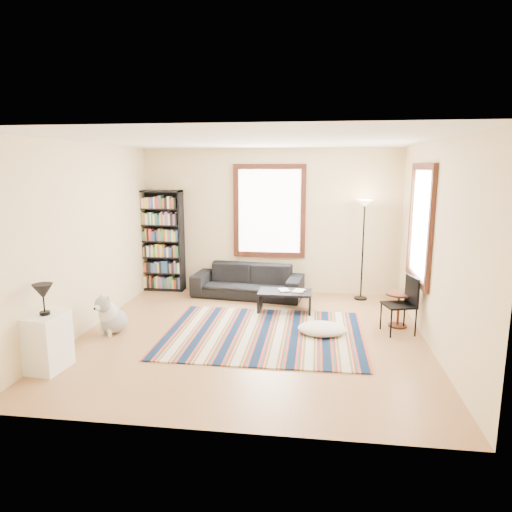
# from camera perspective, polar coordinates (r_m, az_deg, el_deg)

# --- Properties ---
(floor) EXTENTS (5.00, 5.00, 0.10)m
(floor) POSITION_cam_1_polar(r_m,az_deg,el_deg) (6.84, -0.56, -10.30)
(floor) COLOR #9F6849
(floor) RESTS_ON ground
(ceiling) EXTENTS (5.00, 5.00, 0.10)m
(ceiling) POSITION_cam_1_polar(r_m,az_deg,el_deg) (6.38, -0.61, 14.72)
(ceiling) COLOR white
(ceiling) RESTS_ON floor
(wall_back) EXTENTS (5.00, 0.10, 2.80)m
(wall_back) POSITION_cam_1_polar(r_m,az_deg,el_deg) (8.96, 1.73, 4.38)
(wall_back) COLOR beige
(wall_back) RESTS_ON floor
(wall_front) EXTENTS (5.00, 0.10, 2.80)m
(wall_front) POSITION_cam_1_polar(r_m,az_deg,el_deg) (4.00, -5.76, -4.10)
(wall_front) COLOR beige
(wall_front) RESTS_ON floor
(wall_left) EXTENTS (0.10, 5.00, 2.80)m
(wall_left) POSITION_cam_1_polar(r_m,az_deg,el_deg) (7.26, -20.93, 2.08)
(wall_left) COLOR beige
(wall_left) RESTS_ON floor
(wall_right) EXTENTS (0.10, 5.00, 2.80)m
(wall_right) POSITION_cam_1_polar(r_m,az_deg,el_deg) (6.60, 21.91, 1.17)
(wall_right) COLOR beige
(wall_right) RESTS_ON floor
(window_back) EXTENTS (1.20, 0.06, 1.60)m
(window_back) POSITION_cam_1_polar(r_m,az_deg,el_deg) (8.86, 1.68, 5.60)
(window_back) COLOR white
(window_back) RESTS_ON wall_back
(window_right) EXTENTS (0.06, 1.20, 1.60)m
(window_right) POSITION_cam_1_polar(r_m,az_deg,el_deg) (7.33, 19.90, 3.80)
(window_right) COLOR white
(window_right) RESTS_ON wall_right
(rug) EXTENTS (2.91, 2.33, 0.02)m
(rug) POSITION_cam_1_polar(r_m,az_deg,el_deg) (6.86, 0.94, -9.71)
(rug) COLOR #0B1D3A
(rug) RESTS_ON floor
(sofa) EXTENTS (2.16, 1.05, 0.61)m
(sofa) POSITION_cam_1_polar(r_m,az_deg,el_deg) (8.72, -1.03, -3.14)
(sofa) COLOR black
(sofa) RESTS_ON floor
(bookshelf) EXTENTS (0.90, 0.30, 2.00)m
(bookshelf) POSITION_cam_1_polar(r_m,az_deg,el_deg) (9.27, -11.83, 1.87)
(bookshelf) COLOR black
(bookshelf) RESTS_ON floor
(coffee_table) EXTENTS (0.95, 0.59, 0.36)m
(coffee_table) POSITION_cam_1_polar(r_m,az_deg,el_deg) (7.86, 3.62, -5.68)
(coffee_table) COLOR black
(coffee_table) RESTS_ON floor
(book_a) EXTENTS (0.27, 0.24, 0.02)m
(book_a) POSITION_cam_1_polar(r_m,az_deg,el_deg) (7.82, 2.90, -4.32)
(book_a) COLOR beige
(book_a) RESTS_ON coffee_table
(book_b) EXTENTS (0.24, 0.29, 0.02)m
(book_b) POSITION_cam_1_polar(r_m,az_deg,el_deg) (7.85, 4.76, -4.29)
(book_b) COLOR beige
(book_b) RESTS_ON coffee_table
(floor_cushion) EXTENTS (0.82, 0.69, 0.18)m
(floor_cushion) POSITION_cam_1_polar(r_m,az_deg,el_deg) (6.90, 8.25, -8.99)
(floor_cushion) COLOR beige
(floor_cushion) RESTS_ON floor
(floor_lamp) EXTENTS (0.32, 0.32, 1.86)m
(floor_lamp) POSITION_cam_1_polar(r_m,az_deg,el_deg) (8.63, 13.20, 0.68)
(floor_lamp) COLOR black
(floor_lamp) RESTS_ON floor
(side_table) EXTENTS (0.53, 0.53, 0.54)m
(side_table) POSITION_cam_1_polar(r_m,az_deg,el_deg) (7.44, 17.36, -6.44)
(side_table) COLOR #3F1E0F
(side_table) RESTS_ON floor
(folding_chair) EXTENTS (0.51, 0.50, 0.86)m
(folding_chair) POSITION_cam_1_polar(r_m,az_deg,el_deg) (7.12, 17.42, -5.89)
(folding_chair) COLOR black
(folding_chair) RESTS_ON floor
(white_cabinet) EXTENTS (0.43, 0.53, 0.70)m
(white_cabinet) POSITION_cam_1_polar(r_m,az_deg,el_deg) (6.18, -24.61, -9.78)
(white_cabinet) COLOR white
(white_cabinet) RESTS_ON floor
(table_lamp) EXTENTS (0.31, 0.31, 0.38)m
(table_lamp) POSITION_cam_1_polar(r_m,az_deg,el_deg) (6.02, -25.02, -4.95)
(table_lamp) COLOR black
(table_lamp) RESTS_ON white_cabinet
(dog) EXTENTS (0.59, 0.70, 0.60)m
(dog) POSITION_cam_1_polar(r_m,az_deg,el_deg) (7.18, -17.40, -6.81)
(dog) COLOR #AEAEAE
(dog) RESTS_ON floor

